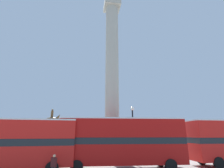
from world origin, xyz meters
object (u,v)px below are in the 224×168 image
(equestrian_statue, at_px, (50,141))
(street_lamp, at_px, (133,130))
(monument_column, at_px, (112,88))
(bus_c, at_px, (122,140))
(bus_a, at_px, (9,143))
(pedestrian_near_lamp, at_px, (54,165))

(equestrian_statue, distance_m, street_lamp, 12.62)
(monument_column, height_order, bus_c, monument_column)
(monument_column, xyz_separation_m, equestrian_statue, (-8.06, 4.80, -6.73))
(street_lamp, bearing_deg, monument_column, 121.99)
(monument_column, bearing_deg, bus_c, -88.77)
(street_lamp, bearing_deg, equestrian_statue, 141.99)
(monument_column, xyz_separation_m, bus_c, (0.12, -5.38, -6.38))
(equestrian_statue, bearing_deg, street_lamp, -8.16)
(bus_a, distance_m, equestrian_statue, 10.58)
(bus_a, distance_m, street_lamp, 11.63)
(bus_a, xyz_separation_m, equestrian_statue, (1.35, 10.50, -0.24))
(street_lamp, bearing_deg, bus_a, -166.19)
(bus_c, bearing_deg, bus_a, -174.39)
(bus_c, bearing_deg, street_lamp, 58.59)
(monument_column, relative_size, pedestrian_near_lamp, 14.33)
(bus_a, bearing_deg, equestrian_statue, 79.00)
(bus_a, xyz_separation_m, bus_c, (9.53, 0.32, 0.11))
(street_lamp, height_order, pedestrian_near_lamp, street_lamp)
(monument_column, distance_m, street_lamp, 6.45)
(monument_column, bearing_deg, pedestrian_near_lamp, -123.82)
(bus_a, height_order, pedestrian_near_lamp, bus_a)
(equestrian_statue, xyz_separation_m, pedestrian_near_lamp, (2.68, -12.83, -1.21))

